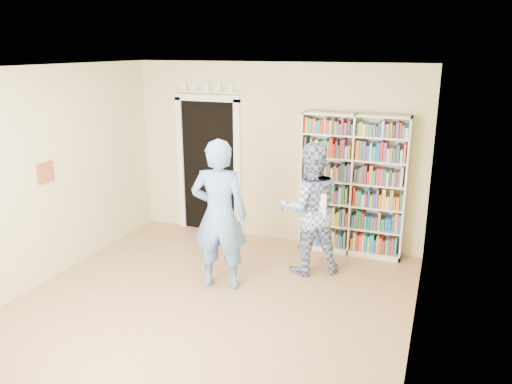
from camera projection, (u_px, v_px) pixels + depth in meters
The scene contains 11 objects.
floor at pixel (202, 313), 5.66m from camera, with size 5.00×5.00×0.00m, color #A67A50.
ceiling at pixel (194, 68), 4.90m from camera, with size 5.00×5.00×0.00m, color white.
wall_back at pixel (275, 154), 7.52m from camera, with size 4.50×4.50×0.00m, color beige.
wall_left at pixel (33, 180), 6.05m from camera, with size 5.00×5.00×0.00m, color beige.
wall_right at pixel (421, 225), 4.51m from camera, with size 5.00×5.00×0.00m, color beige.
bookshelf at pixel (352, 185), 7.06m from camera, with size 1.47×0.28×2.03m.
doorway at pixel (209, 160), 7.93m from camera, with size 1.10×0.08×2.43m.
wall_art at pixel (46, 172), 6.21m from camera, with size 0.03×0.25×0.25m, color brown.
man_blue at pixel (219, 215), 6.05m from camera, with size 0.69×0.45×1.88m, color #5F8ED4.
man_plaid at pixel (309, 209), 6.49m from camera, with size 0.85×0.66×1.75m, color #3457A1.
paper_sheet at pixel (318, 204), 6.24m from camera, with size 0.21×0.01×0.30m, color white.
Camera 1 is at (2.37, -4.50, 2.90)m, focal length 35.00 mm.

